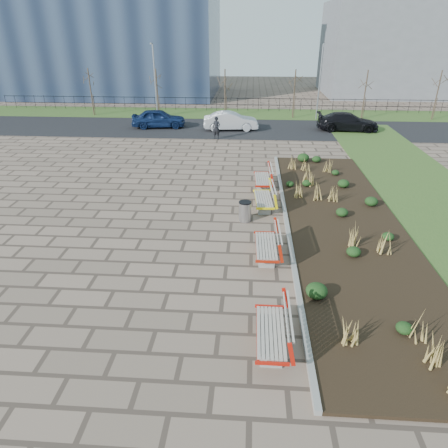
# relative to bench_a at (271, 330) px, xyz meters

# --- Properties ---
(ground) EXTENTS (120.00, 120.00, 0.00)m
(ground) POSITION_rel_bench_a_xyz_m (-3.00, 2.02, -0.50)
(ground) COLOR #7C6655
(ground) RESTS_ON ground
(planting_bed) EXTENTS (4.50, 18.00, 0.10)m
(planting_bed) POSITION_rel_bench_a_xyz_m (3.25, 7.02, -0.45)
(planting_bed) COLOR black
(planting_bed) RESTS_ON ground
(planting_curb) EXTENTS (0.16, 18.00, 0.15)m
(planting_curb) POSITION_rel_bench_a_xyz_m (0.92, 7.02, -0.42)
(planting_curb) COLOR gray
(planting_curb) RESTS_ON ground
(grass_verge_far) EXTENTS (80.00, 5.00, 0.04)m
(grass_verge_far) POSITION_rel_bench_a_xyz_m (-3.00, 30.02, -0.48)
(grass_verge_far) COLOR #33511E
(grass_verge_far) RESTS_ON ground
(road) EXTENTS (80.00, 7.00, 0.02)m
(road) POSITION_rel_bench_a_xyz_m (-3.00, 24.02, -0.49)
(road) COLOR black
(road) RESTS_ON ground
(bench_a) EXTENTS (0.91, 2.10, 1.00)m
(bench_a) POSITION_rel_bench_a_xyz_m (0.00, 0.00, 0.00)
(bench_a) COLOR red
(bench_a) RESTS_ON ground
(bench_b) EXTENTS (0.94, 2.12, 1.00)m
(bench_b) POSITION_rel_bench_a_xyz_m (0.00, 4.36, 0.00)
(bench_b) COLOR #B5200C
(bench_b) RESTS_ON ground
(bench_c) EXTENTS (1.04, 2.15, 1.00)m
(bench_c) POSITION_rel_bench_a_xyz_m (0.00, 8.58, 0.00)
(bench_c) COLOR yellow
(bench_c) RESTS_ON ground
(bench_d) EXTENTS (0.97, 2.13, 1.00)m
(bench_d) POSITION_rel_bench_a_xyz_m (0.00, 11.18, 0.00)
(bench_d) COLOR red
(bench_d) RESTS_ON ground
(litter_bin) EXTENTS (0.51, 0.51, 0.82)m
(litter_bin) POSITION_rel_bench_a_xyz_m (-0.78, 7.22, -0.09)
(litter_bin) COLOR #B2B2B7
(litter_bin) RESTS_ON ground
(pedestrian) EXTENTS (0.66, 0.53, 1.59)m
(pedestrian) POSITION_rel_bench_a_xyz_m (-3.09, 20.58, 0.29)
(pedestrian) COLOR black
(pedestrian) RESTS_ON ground
(car_blue) EXTENTS (4.37, 2.23, 1.42)m
(car_blue) POSITION_rel_bench_a_xyz_m (-7.99, 23.95, 0.23)
(car_blue) COLOR #12234E
(car_blue) RESTS_ON road
(car_silver) EXTENTS (4.30, 1.86, 1.38)m
(car_silver) POSITION_rel_bench_a_xyz_m (-2.22, 23.46, 0.21)
(car_silver) COLOR #B4B6BC
(car_silver) RESTS_ON road
(car_black) EXTENTS (4.73, 2.10, 1.35)m
(car_black) POSITION_rel_bench_a_xyz_m (6.77, 23.87, 0.19)
(car_black) COLOR black
(car_black) RESTS_ON road
(tree_a) EXTENTS (1.40, 1.40, 4.00)m
(tree_a) POSITION_rel_bench_a_xyz_m (-15.00, 28.52, 1.54)
(tree_a) COLOR #4C3D2D
(tree_a) RESTS_ON grass_verge_far
(tree_b) EXTENTS (1.40, 1.40, 4.00)m
(tree_b) POSITION_rel_bench_a_xyz_m (-9.00, 28.52, 1.54)
(tree_b) COLOR #4C3D2D
(tree_b) RESTS_ON grass_verge_far
(tree_c) EXTENTS (1.40, 1.40, 4.00)m
(tree_c) POSITION_rel_bench_a_xyz_m (-3.00, 28.52, 1.54)
(tree_c) COLOR #4C3D2D
(tree_c) RESTS_ON grass_verge_far
(tree_d) EXTENTS (1.40, 1.40, 4.00)m
(tree_d) POSITION_rel_bench_a_xyz_m (3.00, 28.52, 1.54)
(tree_d) COLOR #4C3D2D
(tree_d) RESTS_ON grass_verge_far
(tree_e) EXTENTS (1.40, 1.40, 4.00)m
(tree_e) POSITION_rel_bench_a_xyz_m (9.00, 28.52, 1.54)
(tree_e) COLOR #4C3D2D
(tree_e) RESTS_ON grass_verge_far
(tree_f) EXTENTS (1.40, 1.40, 4.00)m
(tree_f) POSITION_rel_bench_a_xyz_m (15.00, 28.52, 1.54)
(tree_f) COLOR #4C3D2D
(tree_f) RESTS_ON grass_verge_far
(lamp_west) EXTENTS (0.24, 0.60, 6.00)m
(lamp_west) POSITION_rel_bench_a_xyz_m (-9.00, 28.02, 2.54)
(lamp_west) COLOR gray
(lamp_west) RESTS_ON grass_verge_far
(lamp_east) EXTENTS (0.24, 0.60, 6.00)m
(lamp_east) POSITION_rel_bench_a_xyz_m (5.00, 28.02, 2.54)
(lamp_east) COLOR gray
(lamp_east) RESTS_ON grass_verge_far
(railing_fence) EXTENTS (44.00, 0.10, 1.20)m
(railing_fence) POSITION_rel_bench_a_xyz_m (-3.00, 31.52, 0.14)
(railing_fence) COLOR black
(railing_fence) RESTS_ON grass_verge_far
(building_glass) EXTENTS (40.00, 14.00, 15.00)m
(building_glass) POSITION_rel_bench_a_xyz_m (-25.00, 42.02, 7.00)
(building_glass) COLOR #192338
(building_glass) RESTS_ON ground
(building_grey) EXTENTS (18.00, 12.00, 10.00)m
(building_grey) POSITION_rel_bench_a_xyz_m (17.00, 44.02, 4.50)
(building_grey) COLOR slate
(building_grey) RESTS_ON ground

